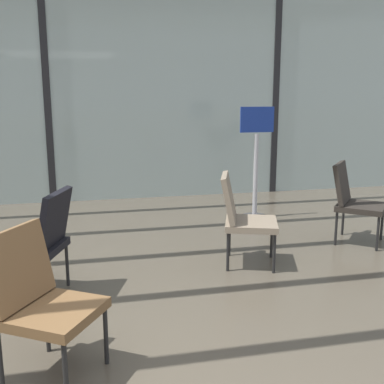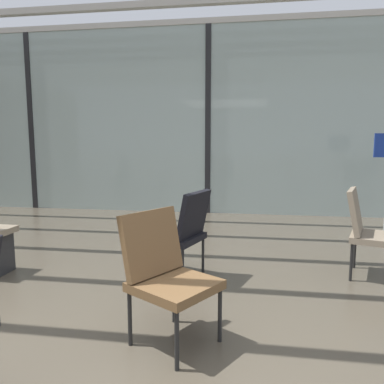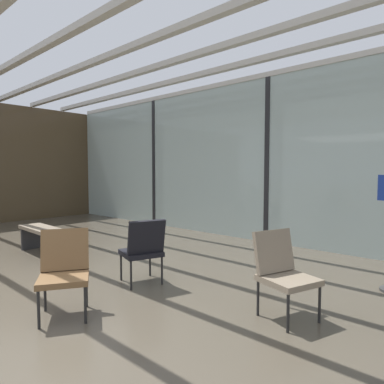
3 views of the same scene
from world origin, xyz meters
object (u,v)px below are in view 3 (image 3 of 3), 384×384
Objects in this scene: lounge_chair_4 at (143,247)px; waiting_bench at (46,235)px; lounge_chair_2 at (64,267)px; lounge_chair_0 at (282,269)px; parked_airplane at (361,157)px.

lounge_chair_4 reaches higher than waiting_bench.
lounge_chair_4 is 2.49m from waiting_bench.
lounge_chair_2 is 1.13m from lounge_chair_4.
waiting_bench is (-4.28, -0.50, -0.13)m from lounge_chair_0.
lounge_chair_2 is at bearing -92.44° from parked_airplane.
parked_airplane is 7.61m from lounge_chair_0.
lounge_chair_2 is 2.75m from waiting_bench.
parked_airplane is 8.84× the size of waiting_bench.
lounge_chair_2 is (-0.38, -8.83, -1.39)m from parked_airplane.
lounge_chair_0 is 4.31m from waiting_bench.
parked_airplane reaches higher than waiting_bench.
parked_airplane is at bearing 29.48° from lounge_chair_2.
parked_airplane is 7.84m from lounge_chair_4.
lounge_chair_0 reaches higher than waiting_bench.
lounge_chair_0 is 0.58× the size of waiting_bench.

